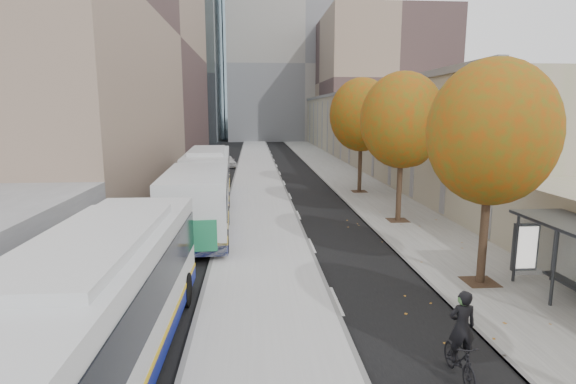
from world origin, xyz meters
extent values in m
cube|color=#B0B0B0|center=(-3.88, 35.00, 0.07)|extent=(4.25, 150.00, 0.15)
cube|color=gray|center=(4.12, 35.00, 0.04)|extent=(4.75, 150.00, 0.08)
cube|color=#A4A181|center=(15.50, 64.00, 4.00)|extent=(18.00, 92.00, 8.00)
cube|color=gray|center=(-22.50, 41.00, 12.50)|extent=(24.00, 46.00, 25.00)
cube|color=gray|center=(6.00, 96.00, 15.00)|extent=(30.00, 18.00, 30.00)
cylinder|color=black|center=(3.60, 13.00, 1.70)|extent=(0.28, 0.28, 3.24)
sphere|color=#3A5F16|center=(3.60, 13.00, 5.26)|extent=(4.20, 4.20, 4.20)
cylinder|color=black|center=(3.60, 22.00, 1.77)|extent=(0.28, 0.28, 3.38)
sphere|color=#3A5F16|center=(3.60, 22.00, 5.48)|extent=(4.40, 4.40, 4.40)
cylinder|color=black|center=(3.60, 31.00, 1.83)|extent=(0.28, 0.28, 3.51)
sphere|color=#3A5F16|center=(3.60, 31.00, 5.70)|extent=(4.60, 4.60, 4.60)
cube|color=silver|center=(-7.11, 25.23, 1.61)|extent=(3.66, 19.44, 3.22)
cube|color=black|center=(-7.11, 25.23, 2.20)|extent=(3.69, 18.67, 1.12)
cube|color=#207B4F|center=(-7.11, 15.59, 1.24)|extent=(2.04, 0.15, 1.25)
imported|color=black|center=(0.31, 7.60, 0.50)|extent=(0.50, 1.66, 0.99)
imported|color=black|center=(0.31, 7.60, 1.28)|extent=(0.62, 0.41, 1.66)
sphere|color=#487A3E|center=(0.31, 7.60, 1.90)|extent=(0.26, 0.26, 0.26)
imported|color=silver|center=(-7.08, 47.27, 0.65)|extent=(2.53, 4.11, 1.31)
camera|label=1|loc=(-4.23, -1.26, 5.95)|focal=28.00mm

